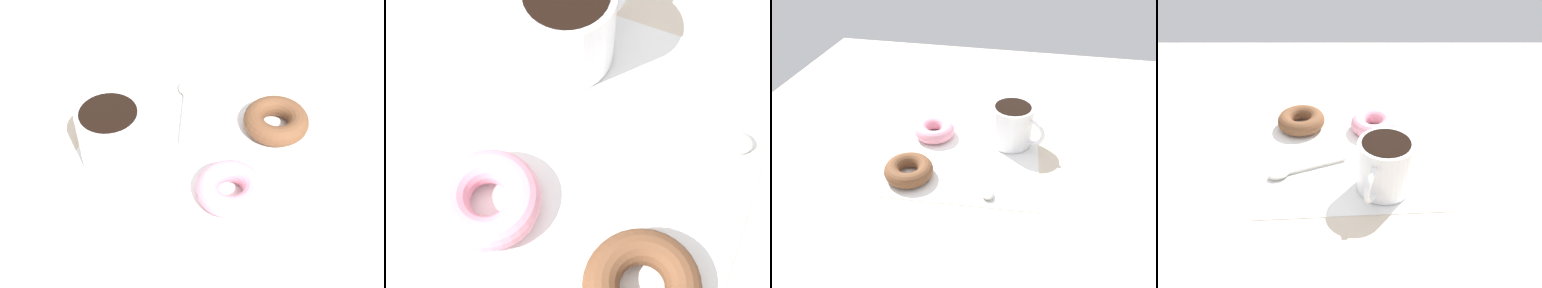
{
  "view_description": "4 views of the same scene",
  "coord_description": "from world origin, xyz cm",
  "views": [
    {
      "loc": [
        46.57,
        24.58,
        56.39
      ],
      "look_at": [
        0.0,
        2.73,
        2.3
      ],
      "focal_mm": 50.0,
      "sensor_mm": 36.0,
      "label": 1
    },
    {
      "loc": [
        -10.54,
        24.77,
        52.76
      ],
      "look_at": [
        0.0,
        2.73,
        2.3
      ],
      "focal_mm": 60.0,
      "sensor_mm": 36.0,
      "label": 2
    },
    {
      "loc": [
        -63.04,
        -10.08,
        48.45
      ],
      "look_at": [
        0.0,
        2.73,
        2.3
      ],
      "focal_mm": 35.0,
      "sensor_mm": 36.0,
      "label": 3
    },
    {
      "loc": [
        -0.08,
        -53.12,
        42.6
      ],
      "look_at": [
        0.0,
        2.73,
        2.3
      ],
      "focal_mm": 35.0,
      "sensor_mm": 36.0,
      "label": 4
    }
  ],
  "objects": [
    {
      "name": "ground_plane",
      "position": [
        0.0,
        0.0,
        -1.0
      ],
      "size": [
        120.0,
        120.0,
        2.0
      ],
      "primitive_type": "cube",
      "color": "beige"
    },
    {
      "name": "napkin",
      "position": [
        0.0,
        2.73,
        0.15
      ],
      "size": [
        33.45,
        33.45,
        0.3
      ],
      "primitive_type": "cube",
      "rotation": [
        0.0,
        0.0,
        0.06
      ],
      "color": "white",
      "rests_on": "ground_plane"
    },
    {
      "name": "coffee_cup",
      "position": [
        5.52,
        -6.82,
        4.98
      ],
      "size": [
        8.87,
        11.78,
        9.06
      ],
      "color": "white",
      "rests_on": "napkin"
    },
    {
      "name": "donut_near_cup",
      "position": [
        -9.97,
        11.72,
        1.81
      ],
      "size": [
        9.64,
        9.64,
        3.02
      ],
      "primitive_type": "torus",
      "color": "brown",
      "rests_on": "napkin"
    },
    {
      "name": "donut_far",
      "position": [
        4.73,
        10.51,
        1.8
      ],
      "size": [
        9.13,
        9.13,
        2.99
      ],
      "primitive_type": "torus",
      "color": "pink",
      "rests_on": "napkin"
    },
    {
      "name": "spoon",
      "position": [
        -10.37,
        -3.37,
        0.7
      ],
      "size": [
        13.65,
        6.61,
        0.9
      ],
      "color": "#B7B2A8",
      "rests_on": "napkin"
    }
  ]
}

